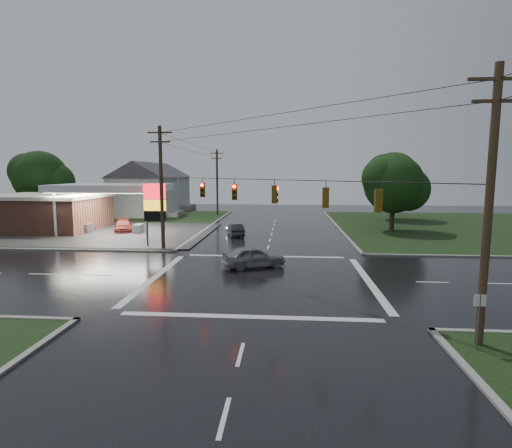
# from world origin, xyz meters

# --- Properties ---
(ground) EXTENTS (120.00, 120.00, 0.00)m
(ground) POSITION_xyz_m (0.00, 0.00, 0.00)
(ground) COLOR black
(ground) RESTS_ON ground
(grass_nw) EXTENTS (36.00, 36.00, 0.08)m
(grass_nw) POSITION_xyz_m (-26.00, 26.00, 0.04)
(grass_nw) COLOR black
(grass_nw) RESTS_ON ground
(grass_ne) EXTENTS (36.00, 36.00, 0.08)m
(grass_ne) POSITION_xyz_m (26.00, 26.00, 0.04)
(grass_ne) COLOR black
(grass_ne) RESTS_ON ground
(gas_station) EXTENTS (26.20, 18.00, 5.60)m
(gas_station) POSITION_xyz_m (-25.68, 19.70, 2.55)
(gas_station) COLOR #2D2D2D
(gas_station) RESTS_ON ground
(pylon_sign) EXTENTS (2.00, 0.35, 6.00)m
(pylon_sign) POSITION_xyz_m (-10.50, 10.50, 4.01)
(pylon_sign) COLOR #59595E
(pylon_sign) RESTS_ON ground
(utility_pole_nw) EXTENTS (2.20, 0.32, 11.00)m
(utility_pole_nw) POSITION_xyz_m (-9.50, 9.50, 5.72)
(utility_pole_nw) COLOR #382619
(utility_pole_nw) RESTS_ON ground
(utility_pole_se) EXTENTS (2.20, 0.32, 11.00)m
(utility_pole_se) POSITION_xyz_m (9.50, -9.50, 5.72)
(utility_pole_se) COLOR #382619
(utility_pole_se) RESTS_ON ground
(utility_pole_n) EXTENTS (2.20, 0.32, 10.50)m
(utility_pole_n) POSITION_xyz_m (-9.50, 38.00, 5.47)
(utility_pole_n) COLOR #382619
(utility_pole_n) RESTS_ON ground
(traffic_signals) EXTENTS (26.87, 26.87, 1.47)m
(traffic_signals) POSITION_xyz_m (0.02, -0.02, 6.48)
(traffic_signals) COLOR black
(traffic_signals) RESTS_ON ground
(house_near) EXTENTS (11.05, 8.48, 8.60)m
(house_near) POSITION_xyz_m (-20.95, 36.00, 4.41)
(house_near) COLOR silver
(house_near) RESTS_ON ground
(house_far) EXTENTS (11.05, 8.48, 8.60)m
(house_far) POSITION_xyz_m (-21.95, 48.00, 4.41)
(house_far) COLOR silver
(house_far) RESTS_ON ground
(tree_nw_behind) EXTENTS (8.93, 7.60, 10.00)m
(tree_nw_behind) POSITION_xyz_m (-33.84, 29.99, 6.18)
(tree_nw_behind) COLOR black
(tree_nw_behind) RESTS_ON ground
(tree_ne_near) EXTENTS (7.99, 6.80, 8.98)m
(tree_ne_near) POSITION_xyz_m (14.14, 21.99, 5.56)
(tree_ne_near) COLOR black
(tree_ne_near) RESTS_ON ground
(tree_ne_far) EXTENTS (8.46, 7.20, 9.80)m
(tree_ne_far) POSITION_xyz_m (17.15, 33.99, 6.18)
(tree_ne_far) COLOR black
(tree_ne_far) RESTS_ON ground
(car_north) EXTENTS (2.49, 4.32, 1.34)m
(car_north) POSITION_xyz_m (-3.88, 17.40, 0.67)
(car_north) COLOR #23272B
(car_north) RESTS_ON ground
(car_crossing) EXTENTS (4.96, 3.48, 1.57)m
(car_crossing) POSITION_xyz_m (-0.69, 3.21, 0.78)
(car_crossing) COLOR gray
(car_crossing) RESTS_ON ground
(car_pump) EXTENTS (3.64, 5.21, 1.40)m
(car_pump) POSITION_xyz_m (-17.42, 19.47, 0.70)
(car_pump) COLOR #571714
(car_pump) RESTS_ON ground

